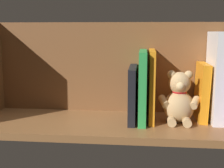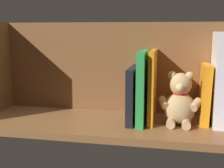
# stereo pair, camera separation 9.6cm
# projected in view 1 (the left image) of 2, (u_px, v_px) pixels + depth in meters

# --- Properties ---
(ground_plane) EXTENTS (0.90, 0.30, 0.02)m
(ground_plane) POSITION_uv_depth(u_px,v_px,m) (112.00, 124.00, 0.99)
(ground_plane) COLOR brown
(shelf_back_panel) EXTENTS (0.90, 0.02, 0.32)m
(shelf_back_panel) POSITION_uv_depth(u_px,v_px,m) (116.00, 67.00, 1.09)
(shelf_back_panel) COLOR brown
(shelf_back_panel) RESTS_ON ground_plane
(dictionary_thick_white) EXTENTS (0.05, 0.15, 0.28)m
(dictionary_thick_white) POSITION_uv_depth(u_px,v_px,m) (219.00, 77.00, 0.97)
(dictionary_thick_white) COLOR white
(dictionary_thick_white) RESTS_ON ground_plane
(book_1) EXTENTS (0.03, 0.14, 0.18)m
(book_1) POSITION_uv_depth(u_px,v_px,m) (202.00, 92.00, 0.99)
(book_1) COLOR orange
(book_1) RESTS_ON ground_plane
(teddy_bear) EXTENTS (0.13, 0.11, 0.17)m
(teddy_bear) POSITION_uv_depth(u_px,v_px,m) (179.00, 100.00, 0.96)
(teddy_bear) COLOR tan
(teddy_bear) RESTS_ON ground_plane
(book_2) EXTENTS (0.02, 0.17, 0.23)m
(book_2) POSITION_uv_depth(u_px,v_px,m) (152.00, 85.00, 0.99)
(book_2) COLOR orange
(book_2) RESTS_ON ground_plane
(book_3) EXTENTS (0.02, 0.19, 0.22)m
(book_3) POSITION_uv_depth(u_px,v_px,m) (143.00, 86.00, 0.98)
(book_3) COLOR green
(book_3) RESTS_ON ground_plane
(book_4) EXTENTS (0.02, 0.19, 0.17)m
(book_4) POSITION_uv_depth(u_px,v_px,m) (133.00, 93.00, 0.99)
(book_4) COLOR black
(book_4) RESTS_ON ground_plane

